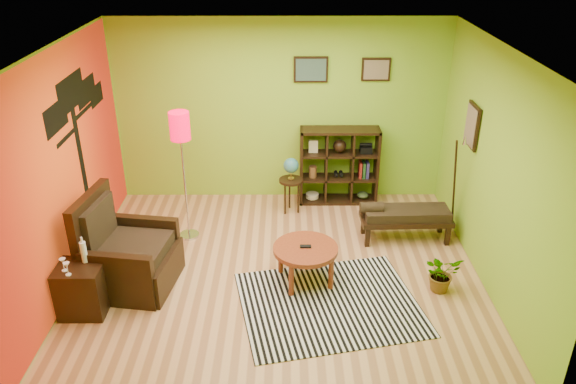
{
  "coord_description": "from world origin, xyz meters",
  "views": [
    {
      "loc": [
        0.09,
        -5.89,
        4.05
      ],
      "look_at": [
        0.11,
        0.21,
        1.05
      ],
      "focal_mm": 35.0,
      "sensor_mm": 36.0,
      "label": 1
    }
  ],
  "objects_px": {
    "potted_plant": "(441,277)",
    "cube_shelf": "(340,166)",
    "armchair": "(126,258)",
    "coffee_table": "(305,252)",
    "floor_lamp": "(181,138)",
    "side_cabinet": "(83,289)",
    "bench": "(404,216)",
    "globe_table": "(291,172)"
  },
  "relations": [
    {
      "from": "globe_table",
      "to": "bench",
      "type": "bearing_deg",
      "value": -27.93
    },
    {
      "from": "coffee_table",
      "to": "bench",
      "type": "xyz_separation_m",
      "value": [
        1.38,
        1.0,
        -0.05
      ]
    },
    {
      "from": "armchair",
      "to": "potted_plant",
      "type": "relative_size",
      "value": 2.52
    },
    {
      "from": "coffee_table",
      "to": "floor_lamp",
      "type": "xyz_separation_m",
      "value": [
        -1.6,
        1.09,
        1.06
      ]
    },
    {
      "from": "armchair",
      "to": "cube_shelf",
      "type": "height_order",
      "value": "cube_shelf"
    },
    {
      "from": "armchair",
      "to": "floor_lamp",
      "type": "height_order",
      "value": "floor_lamp"
    },
    {
      "from": "globe_table",
      "to": "coffee_table",
      "type": "bearing_deg",
      "value": -84.99
    },
    {
      "from": "side_cabinet",
      "to": "floor_lamp",
      "type": "xyz_separation_m",
      "value": [
        0.92,
        1.67,
        1.17
      ]
    },
    {
      "from": "bench",
      "to": "armchair",
      "type": "bearing_deg",
      "value": -163.64
    },
    {
      "from": "potted_plant",
      "to": "armchair",
      "type": "bearing_deg",
      "value": 177.77
    },
    {
      "from": "floor_lamp",
      "to": "potted_plant",
      "type": "relative_size",
      "value": 3.88
    },
    {
      "from": "floor_lamp",
      "to": "cube_shelf",
      "type": "relative_size",
      "value": 1.52
    },
    {
      "from": "side_cabinet",
      "to": "bench",
      "type": "xyz_separation_m",
      "value": [
        3.9,
        1.58,
        0.06
      ]
    },
    {
      "from": "side_cabinet",
      "to": "potted_plant",
      "type": "xyz_separation_m",
      "value": [
        4.14,
        0.39,
        -0.12
      ]
    },
    {
      "from": "side_cabinet",
      "to": "coffee_table",
      "type": "bearing_deg",
      "value": 12.98
    },
    {
      "from": "coffee_table",
      "to": "armchair",
      "type": "height_order",
      "value": "armchair"
    },
    {
      "from": "bench",
      "to": "floor_lamp",
      "type": "bearing_deg",
      "value": 178.31
    },
    {
      "from": "floor_lamp",
      "to": "cube_shelf",
      "type": "xyz_separation_m",
      "value": [
        2.19,
        1.08,
        -0.87
      ]
    },
    {
      "from": "coffee_table",
      "to": "potted_plant",
      "type": "bearing_deg",
      "value": -6.63
    },
    {
      "from": "coffee_table",
      "to": "globe_table",
      "type": "height_order",
      "value": "globe_table"
    },
    {
      "from": "armchair",
      "to": "globe_table",
      "type": "height_order",
      "value": "armchair"
    },
    {
      "from": "globe_table",
      "to": "armchair",
      "type": "bearing_deg",
      "value": -137.15
    },
    {
      "from": "side_cabinet",
      "to": "bench",
      "type": "height_order",
      "value": "side_cabinet"
    },
    {
      "from": "coffee_table",
      "to": "cube_shelf",
      "type": "height_order",
      "value": "cube_shelf"
    },
    {
      "from": "coffee_table",
      "to": "bench",
      "type": "relative_size",
      "value": 0.62
    },
    {
      "from": "bench",
      "to": "potted_plant",
      "type": "distance_m",
      "value": 1.22
    },
    {
      "from": "floor_lamp",
      "to": "cube_shelf",
      "type": "bearing_deg",
      "value": 26.28
    },
    {
      "from": "armchair",
      "to": "floor_lamp",
      "type": "bearing_deg",
      "value": 63.61
    },
    {
      "from": "potted_plant",
      "to": "floor_lamp",
      "type": "bearing_deg",
      "value": 158.42
    },
    {
      "from": "coffee_table",
      "to": "bench",
      "type": "bearing_deg",
      "value": 35.86
    },
    {
      "from": "side_cabinet",
      "to": "cube_shelf",
      "type": "bearing_deg",
      "value": 41.45
    },
    {
      "from": "side_cabinet",
      "to": "potted_plant",
      "type": "relative_size",
      "value": 1.94
    },
    {
      "from": "coffee_table",
      "to": "armchair",
      "type": "bearing_deg",
      "value": -178.91
    },
    {
      "from": "coffee_table",
      "to": "cube_shelf",
      "type": "xyz_separation_m",
      "value": [
        0.59,
        2.17,
        0.18
      ]
    },
    {
      "from": "globe_table",
      "to": "side_cabinet",
      "type": "bearing_deg",
      "value": -134.59
    },
    {
      "from": "floor_lamp",
      "to": "coffee_table",
      "type": "bearing_deg",
      "value": -34.16
    },
    {
      "from": "armchair",
      "to": "cube_shelf",
      "type": "distance_m",
      "value": 3.54
    },
    {
      "from": "coffee_table",
      "to": "globe_table",
      "type": "xyz_separation_m",
      "value": [
        -0.16,
        1.81,
        0.25
      ]
    },
    {
      "from": "cube_shelf",
      "to": "bench",
      "type": "xyz_separation_m",
      "value": [
        0.79,
        -1.17,
        -0.23
      ]
    },
    {
      "from": "potted_plant",
      "to": "cube_shelf",
      "type": "bearing_deg",
      "value": 113.54
    },
    {
      "from": "armchair",
      "to": "coffee_table",
      "type": "bearing_deg",
      "value": 1.09
    },
    {
      "from": "coffee_table",
      "to": "bench",
      "type": "distance_m",
      "value": 1.7
    }
  ]
}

